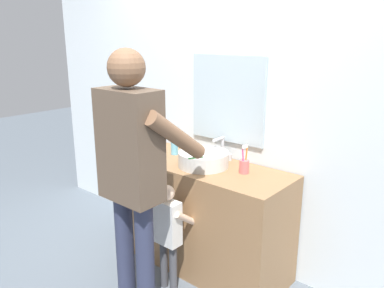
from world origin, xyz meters
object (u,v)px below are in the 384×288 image
(toothbrush_cup, at_px, (244,166))
(adult_parent, at_px, (133,162))
(soap_bottle, at_px, (175,146))
(child_toddler, at_px, (169,228))

(toothbrush_cup, distance_m, adult_parent, 0.81)
(soap_bottle, bearing_deg, child_toddler, -51.51)
(child_toddler, bearing_deg, toothbrush_cup, 55.31)
(toothbrush_cup, distance_m, soap_bottle, 0.68)
(toothbrush_cup, height_order, child_toddler, toothbrush_cup)
(adult_parent, bearing_deg, child_toddler, 81.74)
(toothbrush_cup, bearing_deg, adult_parent, -116.10)
(toothbrush_cup, relative_size, adult_parent, 0.12)
(toothbrush_cup, relative_size, child_toddler, 0.26)
(adult_parent, bearing_deg, soap_bottle, 114.25)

